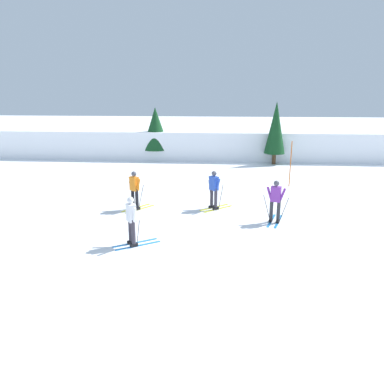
{
  "coord_description": "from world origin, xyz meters",
  "views": [
    {
      "loc": [
        0.44,
        -11.26,
        5.15
      ],
      "look_at": [
        -0.71,
        4.12,
        0.9
      ],
      "focal_mm": 35.42,
      "sensor_mm": 36.0,
      "label": 1
    }
  ],
  "objects_px": {
    "skier_purple": "(276,200)",
    "skier_white": "(132,220)",
    "skier_blue": "(214,189)",
    "conifer_far_left": "(276,128)",
    "conifer_far_right": "(156,129)",
    "trail_marker_pole": "(290,164)",
    "skier_orange": "(135,189)"
  },
  "relations": [
    {
      "from": "skier_blue",
      "to": "trail_marker_pole",
      "type": "xyz_separation_m",
      "value": [
        3.99,
        4.28,
        0.31
      ]
    },
    {
      "from": "conifer_far_left",
      "to": "conifer_far_right",
      "type": "relative_size",
      "value": 1.13
    },
    {
      "from": "skier_blue",
      "to": "conifer_far_left",
      "type": "xyz_separation_m",
      "value": [
        3.98,
        10.51,
        1.6
      ]
    },
    {
      "from": "skier_blue",
      "to": "skier_purple",
      "type": "bearing_deg",
      "value": -32.64
    },
    {
      "from": "skier_white",
      "to": "conifer_far_right",
      "type": "bearing_deg",
      "value": 96.64
    },
    {
      "from": "skier_orange",
      "to": "skier_purple",
      "type": "bearing_deg",
      "value": -11.8
    },
    {
      "from": "skier_white",
      "to": "trail_marker_pole",
      "type": "bearing_deg",
      "value": 51.92
    },
    {
      "from": "skier_purple",
      "to": "skier_white",
      "type": "bearing_deg",
      "value": -152.47
    },
    {
      "from": "skier_purple",
      "to": "skier_orange",
      "type": "bearing_deg",
      "value": 168.2
    },
    {
      "from": "skier_purple",
      "to": "trail_marker_pole",
      "type": "height_order",
      "value": "trail_marker_pole"
    },
    {
      "from": "skier_white",
      "to": "conifer_far_left",
      "type": "distance_m",
      "value": 16.22
    },
    {
      "from": "skier_purple",
      "to": "conifer_far_right",
      "type": "bearing_deg",
      "value": 117.71
    },
    {
      "from": "skier_purple",
      "to": "conifer_far_right",
      "type": "height_order",
      "value": "conifer_far_right"
    },
    {
      "from": "skier_white",
      "to": "skier_blue",
      "type": "xyz_separation_m",
      "value": [
        2.66,
        4.21,
        0.0
      ]
    },
    {
      "from": "trail_marker_pole",
      "to": "skier_purple",
      "type": "bearing_deg",
      "value": -105.0
    },
    {
      "from": "skier_purple",
      "to": "conifer_far_right",
      "type": "xyz_separation_m",
      "value": [
        -6.93,
        13.2,
        1.36
      ]
    },
    {
      "from": "skier_orange",
      "to": "trail_marker_pole",
      "type": "height_order",
      "value": "trail_marker_pole"
    },
    {
      "from": "trail_marker_pole",
      "to": "conifer_far_left",
      "type": "xyz_separation_m",
      "value": [
        -0.01,
        6.23,
        1.29
      ]
    },
    {
      "from": "trail_marker_pole",
      "to": "conifer_far_right",
      "type": "xyz_separation_m",
      "value": [
        -8.5,
        7.36,
        1.06
      ]
    },
    {
      "from": "skier_blue",
      "to": "skier_orange",
      "type": "bearing_deg",
      "value": -174.45
    },
    {
      "from": "skier_blue",
      "to": "conifer_far_right",
      "type": "distance_m",
      "value": 12.56
    },
    {
      "from": "skier_purple",
      "to": "trail_marker_pole",
      "type": "xyz_separation_m",
      "value": [
        1.56,
        5.84,
        0.31
      ]
    },
    {
      "from": "skier_white",
      "to": "conifer_far_right",
      "type": "relative_size",
      "value": 0.45
    },
    {
      "from": "skier_blue",
      "to": "conifer_far_left",
      "type": "distance_m",
      "value": 11.35
    },
    {
      "from": "skier_purple",
      "to": "trail_marker_pole",
      "type": "relative_size",
      "value": 0.7
    },
    {
      "from": "skier_blue",
      "to": "trail_marker_pole",
      "type": "relative_size",
      "value": 0.7
    },
    {
      "from": "skier_orange",
      "to": "skier_purple",
      "type": "xyz_separation_m",
      "value": [
        5.86,
        -1.22,
        -0.0
      ]
    },
    {
      "from": "skier_orange",
      "to": "conifer_far_right",
      "type": "distance_m",
      "value": 12.1
    },
    {
      "from": "skier_purple",
      "to": "conifer_far_left",
      "type": "height_order",
      "value": "conifer_far_left"
    },
    {
      "from": "skier_blue",
      "to": "conifer_far_left",
      "type": "relative_size",
      "value": 0.4
    },
    {
      "from": "conifer_far_left",
      "to": "trail_marker_pole",
      "type": "bearing_deg",
      "value": -89.9
    },
    {
      "from": "trail_marker_pole",
      "to": "conifer_far_right",
      "type": "height_order",
      "value": "conifer_far_right"
    }
  ]
}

